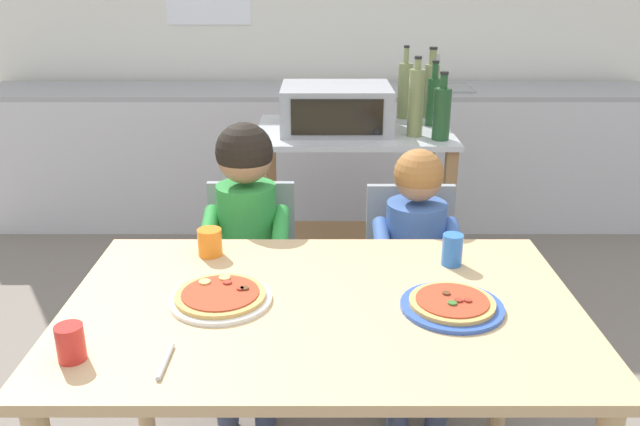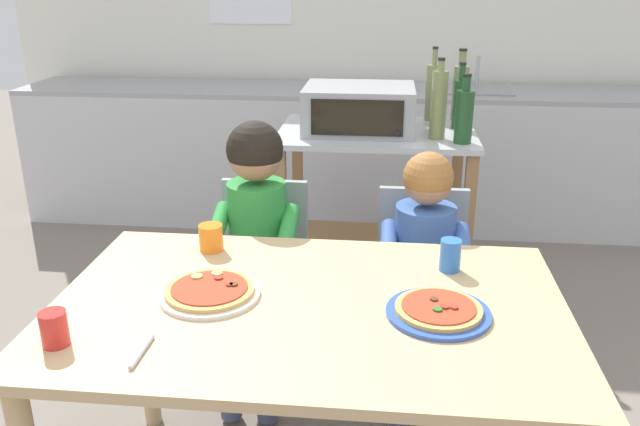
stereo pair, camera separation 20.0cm
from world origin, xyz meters
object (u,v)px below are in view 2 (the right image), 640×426
object	(u,v)px
bottle_tall_green_wine	(460,91)
child_in_blue_striped_shirt	(425,257)
dining_table	(309,333)
bottle_brown_beer	(433,91)
pizza_plate_white	(210,292)
kitchen_island_cart	(375,192)
bottle_dark_olive_oil	(460,102)
drinking_cup_blue	(450,255)
bottle_clear_vinegar	(464,115)
toaster_oven	(359,109)
drinking_cup_red	(54,329)
dining_chair_left	(262,269)
dining_chair_right	(421,280)
serving_spoon	(142,352)
drinking_cup_orange	(211,238)
child_in_green_shirt	(255,226)
bottle_squat_spirits	(439,104)
pizza_plate_blue_rimmed	(438,311)

from	to	relation	value
bottle_tall_green_wine	child_in_blue_striped_shirt	xyz separation A→B (m)	(-0.20, -1.07, -0.41)
child_in_blue_striped_shirt	dining_table	bearing A→B (deg)	-120.42
bottle_brown_beer	pizza_plate_white	distance (m)	1.80
kitchen_island_cart	dining_table	xyz separation A→B (m)	(-0.15, -1.40, 0.05)
bottle_dark_olive_oil	pizza_plate_white	xyz separation A→B (m)	(-0.81, -1.47, -0.26)
drinking_cup_blue	bottle_clear_vinegar	bearing A→B (deg)	82.77
bottle_dark_olive_oil	toaster_oven	bearing A→B (deg)	-167.88
toaster_oven	drinking_cup_red	distance (m)	1.79
dining_chair_left	bottle_clear_vinegar	bearing A→B (deg)	29.61
toaster_oven	dining_chair_left	size ratio (longest dim) A/B	0.61
dining_chair_right	drinking_cup_red	distance (m)	1.40
toaster_oven	serving_spoon	size ratio (longest dim) A/B	3.55
dining_table	serving_spoon	bearing A→B (deg)	-141.48
dining_chair_left	drinking_cup_blue	distance (m)	0.90
dining_chair_left	pizza_plate_white	xyz separation A→B (m)	(0.00, -0.74, 0.28)
child_in_blue_striped_shirt	bottle_clear_vinegar	bearing A→B (deg)	74.30
bottle_clear_vinegar	dining_table	bearing A→B (deg)	-113.33
bottle_tall_green_wine	dining_chair_right	world-z (taller)	bottle_tall_green_wine
drinking_cup_blue	drinking_cup_orange	bearing A→B (deg)	174.60
drinking_cup_orange	serving_spoon	bearing A→B (deg)	-90.80
pizza_plate_white	drinking_cup_orange	distance (m)	0.32
kitchen_island_cart	dining_table	size ratio (longest dim) A/B	0.64
toaster_oven	child_in_green_shirt	world-z (taller)	toaster_oven
dining_table	bottle_brown_beer	bearing A→B (deg)	75.90
bottle_clear_vinegar	dining_chair_right	bearing A→B (deg)	-109.45
bottle_tall_green_wine	bottle_brown_beer	bearing A→B (deg)	-172.93
drinking_cup_red	serving_spoon	distance (m)	0.22
kitchen_island_cart	bottle_squat_spirits	distance (m)	0.54
bottle_squat_spirits	pizza_plate_white	world-z (taller)	bottle_squat_spirits
bottle_tall_green_wine	child_in_blue_striped_shirt	world-z (taller)	bottle_tall_green_wine
bottle_brown_beer	drinking_cup_red	bearing A→B (deg)	-117.50
serving_spoon	bottle_tall_green_wine	bearing A→B (deg)	65.02
bottle_clear_vinegar	bottle_dark_olive_oil	bearing A→B (deg)	88.10
dining_chair_left	drinking_cup_blue	bearing A→B (deg)	-36.65
kitchen_island_cart	dining_chair_right	xyz separation A→B (m)	(0.20, -0.69, -0.12)
toaster_oven	bottle_squat_spirits	bearing A→B (deg)	-17.82
toaster_oven	bottle_clear_vinegar	xyz separation A→B (m)	(0.45, -0.18, 0.02)
drinking_cup_blue	bottle_tall_green_wine	bearing A→B (deg)	84.09
dining_table	pizza_plate_blue_rimmed	size ratio (longest dim) A/B	5.07
dining_table	pizza_plate_white	world-z (taller)	pizza_plate_white
bottle_squat_spirits	child_in_green_shirt	distance (m)	1.00
dining_table	pizza_plate_blue_rimmed	bearing A→B (deg)	-5.02
kitchen_island_cart	dining_chair_right	bearing A→B (deg)	-73.90
bottle_dark_olive_oil	bottle_tall_green_wine	xyz separation A→B (m)	(0.02, 0.18, 0.02)
drinking_cup_red	serving_spoon	world-z (taller)	drinking_cup_red
pizza_plate_blue_rimmed	drinking_cup_red	distance (m)	0.96
dining_chair_left	child_in_blue_striped_shirt	xyz separation A→B (m)	(0.63, -0.16, 0.16)
pizza_plate_white	drinking_cup_red	xyz separation A→B (m)	(-0.31, -0.28, 0.03)
bottle_squat_spirits	drinking_cup_blue	bearing A→B (deg)	-90.95
child_in_blue_striped_shirt	serving_spoon	xyz separation A→B (m)	(-0.71, -0.88, 0.12)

